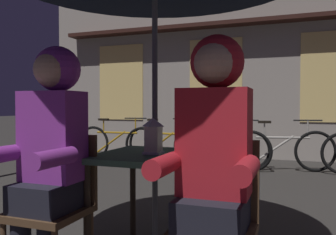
% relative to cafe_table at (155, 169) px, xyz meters
% --- Properties ---
extents(cafe_table, '(0.72, 0.72, 0.74)m').
position_rel_cafe_table_xyz_m(cafe_table, '(0.00, 0.00, 0.00)').
color(cafe_table, '#42664C').
rests_on(cafe_table, ground_plane).
extents(lantern, '(0.11, 0.11, 0.23)m').
position_rel_cafe_table_xyz_m(lantern, '(-0.00, -0.02, 0.22)').
color(lantern, white).
rests_on(lantern, cafe_table).
extents(chair_left, '(0.40, 0.40, 0.87)m').
position_rel_cafe_table_xyz_m(chair_left, '(-0.48, -0.37, -0.15)').
color(chair_left, '#513823').
rests_on(chair_left, ground_plane).
extents(chair_right, '(0.40, 0.40, 0.87)m').
position_rel_cafe_table_xyz_m(chair_right, '(0.48, -0.37, -0.15)').
color(chair_right, '#513823').
rests_on(chair_right, ground_plane).
extents(person_left_hooded, '(0.45, 0.56, 1.40)m').
position_rel_cafe_table_xyz_m(person_left_hooded, '(-0.48, -0.43, 0.21)').
color(person_left_hooded, black).
rests_on(person_left_hooded, ground_plane).
extents(person_right_hooded, '(0.45, 0.56, 1.40)m').
position_rel_cafe_table_xyz_m(person_right_hooded, '(0.48, -0.43, 0.21)').
color(person_right_hooded, black).
rests_on(person_right_hooded, ground_plane).
extents(shopfront_building, '(10.00, 0.93, 6.20)m').
position_rel_cafe_table_xyz_m(shopfront_building, '(0.37, 5.40, 2.45)').
color(shopfront_building, '#9E9389').
rests_on(shopfront_building, ground_plane).
extents(bicycle_nearest, '(1.68, 0.12, 0.84)m').
position_rel_cafe_table_xyz_m(bicycle_nearest, '(-2.39, 3.88, -0.29)').
color(bicycle_nearest, black).
rests_on(bicycle_nearest, ground_plane).
extents(bicycle_second, '(1.66, 0.39, 0.84)m').
position_rel_cafe_table_xyz_m(bicycle_second, '(-1.42, 3.97, -0.29)').
color(bicycle_second, black).
rests_on(bicycle_second, ground_plane).
extents(bicycle_third, '(1.66, 0.34, 0.84)m').
position_rel_cafe_table_xyz_m(bicycle_third, '(-0.32, 3.75, -0.29)').
color(bicycle_third, black).
rests_on(bicycle_third, ground_plane).
extents(bicycle_fourth, '(1.65, 0.42, 0.84)m').
position_rel_cafe_table_xyz_m(bicycle_fourth, '(0.64, 3.84, -0.29)').
color(bicycle_fourth, black).
rests_on(bicycle_fourth, ground_plane).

